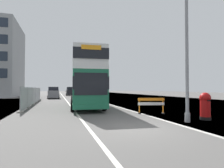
% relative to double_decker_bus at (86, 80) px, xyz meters
% --- Properties ---
extents(ground, '(140.00, 280.00, 0.10)m').
position_rel_double_decker_bus_xyz_m(ground, '(1.33, -10.33, -2.75)').
color(ground, '#565451').
extents(double_decker_bus, '(3.41, 10.80, 5.09)m').
position_rel_double_decker_bus_xyz_m(double_decker_bus, '(0.00, 0.00, 0.00)').
color(double_decker_bus, '#196042').
rests_on(double_decker_bus, ground).
extents(lamppost_foreground, '(0.29, 0.70, 8.85)m').
position_rel_double_decker_bus_xyz_m(lamppost_foreground, '(4.09, -9.74, 1.48)').
color(lamppost_foreground, gray).
rests_on(lamppost_foreground, ground).
extents(red_pillar_postbox, '(0.64, 0.64, 1.59)m').
position_rel_double_decker_bus_xyz_m(red_pillar_postbox, '(5.64, -9.35, -1.83)').
color(red_pillar_postbox, black).
rests_on(red_pillar_postbox, ground).
extents(roadworks_barrier, '(1.93, 0.91, 1.14)m').
position_rel_double_decker_bus_xyz_m(roadworks_barrier, '(3.87, -6.07, -1.97)').
color(roadworks_barrier, orange).
rests_on(roadworks_barrier, ground).
extents(construction_site_fence, '(0.44, 17.20, 1.98)m').
position_rel_double_decker_bus_xyz_m(construction_site_fence, '(-5.36, 5.52, -1.76)').
color(construction_site_fence, '#A8AAAD').
rests_on(construction_site_fence, ground).
extents(car_oncoming_near, '(2.08, 4.43, 2.15)m').
position_rel_double_decker_bus_xyz_m(car_oncoming_near, '(-3.34, 18.10, -1.69)').
color(car_oncoming_near, slate).
rests_on(car_oncoming_near, ground).
extents(car_receding_mid, '(1.94, 4.49, 2.19)m').
position_rel_double_decker_bus_xyz_m(car_receding_mid, '(-3.41, 24.10, -1.69)').
color(car_receding_mid, black).
rests_on(car_receding_mid, ground).
extents(car_receding_far, '(1.94, 4.03, 2.28)m').
position_rel_double_decker_bus_xyz_m(car_receding_far, '(0.54, 32.15, -1.64)').
color(car_receding_far, black).
rests_on(car_receding_far, ground).
extents(car_far_side, '(2.07, 4.07, 2.11)m').
position_rel_double_decker_bus_xyz_m(car_far_side, '(-3.15, 40.07, -1.71)').
color(car_far_side, black).
rests_on(car_far_side, ground).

